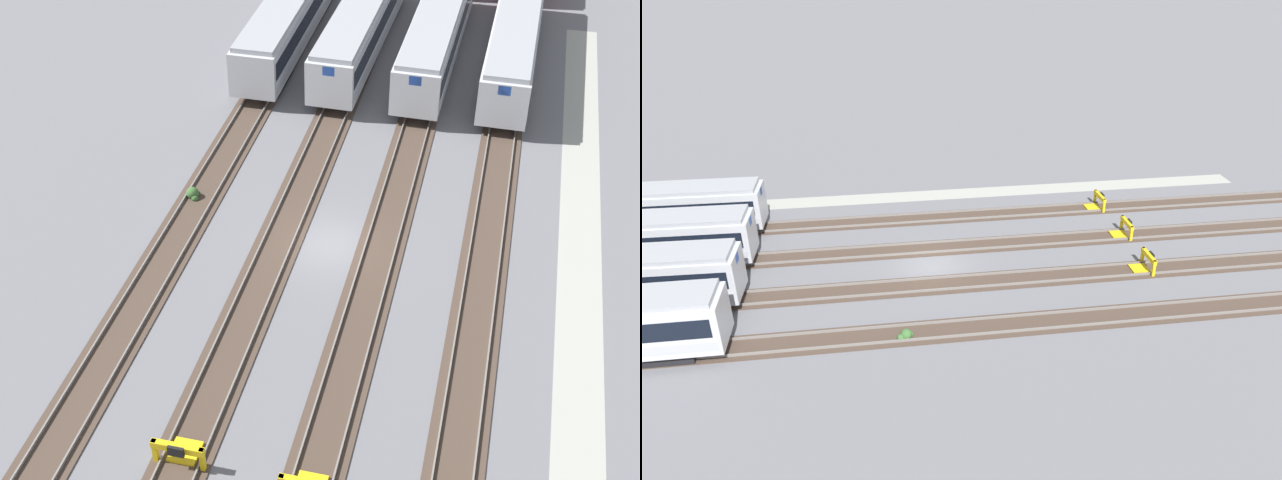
{
  "view_description": "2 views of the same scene",
  "coord_description": "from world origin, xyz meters",
  "views": [
    {
      "loc": [
        -32.44,
        -7.18,
        26.35
      ],
      "look_at": [
        -1.98,
        0.0,
        1.8
      ],
      "focal_mm": 50.0,
      "sensor_mm": 36.0,
      "label": 1
    },
    {
      "loc": [
        3.11,
        35.42,
        20.55
      ],
      "look_at": [
        -1.98,
        0.0,
        1.8
      ],
      "focal_mm": 35.0,
      "sensor_mm": 36.0,
      "label": 2
    }
  ],
  "objects": [
    {
      "name": "rail_track_middle",
      "position": [
        0.0,
        2.42,
        0.04
      ],
      "size": [
        90.0,
        2.24,
        0.21
      ],
      "color": "#47382D",
      "rests_on": "ground"
    },
    {
      "name": "rail_track_near_inner",
      "position": [
        0.0,
        -2.42,
        0.04
      ],
      "size": [
        90.0,
        2.24,
        0.21
      ],
      "color": "#47382D",
      "rests_on": "ground"
    },
    {
      "name": "ground_plane",
      "position": [
        0.0,
        0.0,
        0.0
      ],
      "size": [
        400.0,
        400.0,
        0.0
      ],
      "primitive_type": "plane",
      "color": "slate"
    },
    {
      "name": "weed_clump",
      "position": [
        2.23,
        7.65,
        0.24
      ],
      "size": [
        0.92,
        0.7,
        0.64
      ],
      "color": "#38602D",
      "rests_on": "ground"
    },
    {
      "name": "bumper_stop_middle_track",
      "position": [
        -13.57,
        2.42,
        0.51
      ],
      "size": [
        1.34,
        2.0,
        1.22
      ],
      "color": "gold",
      "rests_on": "ground"
    },
    {
      "name": "subway_car_front_row_right_inner",
      "position": [
        20.46,
        -2.4,
        2.04
      ],
      "size": [
        18.05,
        3.19,
        3.7
      ],
      "color": "#B7BABF",
      "rests_on": "ground"
    },
    {
      "name": "subway_car_back_row_leftmost",
      "position": [
        20.46,
        7.26,
        2.04
      ],
      "size": [
        18.01,
        2.9,
        3.7
      ],
      "color": "#B7BABF",
      "rests_on": "ground"
    },
    {
      "name": "subway_car_back_row_centre",
      "position": [
        20.46,
        -7.23,
        2.04
      ],
      "size": [
        18.05,
        3.14,
        3.7
      ],
      "color": "#B7BABF",
      "rests_on": "ground"
    },
    {
      "name": "service_walkway",
      "position": [
        0.0,
        -11.62,
        0.0
      ],
      "size": [
        54.0,
        2.0,
        0.01
      ],
      "primitive_type": "cube",
      "color": "#9E9E93",
      "rests_on": "ground"
    },
    {
      "name": "subway_car_front_row_centre",
      "position": [
        20.46,
        2.46,
        2.04
      ],
      "size": [
        18.06,
        3.27,
        3.7
      ],
      "color": "#B7BABF",
      "rests_on": "ground"
    },
    {
      "name": "rail_track_nearest",
      "position": [
        0.0,
        -7.26,
        0.04
      ],
      "size": [
        90.0,
        2.23,
        0.21
      ],
      "color": "#47382D",
      "rests_on": "ground"
    },
    {
      "name": "rail_track_far_inner",
      "position": [
        0.0,
        7.26,
        0.04
      ],
      "size": [
        90.0,
        2.23,
        0.21
      ],
      "color": "#47382D",
      "rests_on": "ground"
    }
  ]
}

